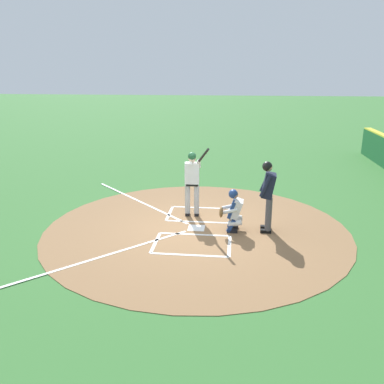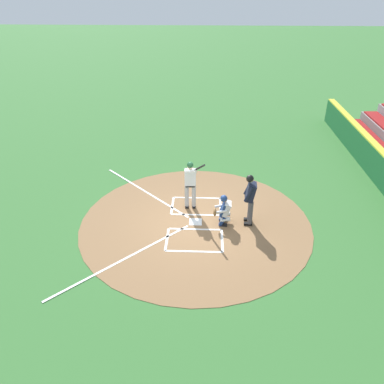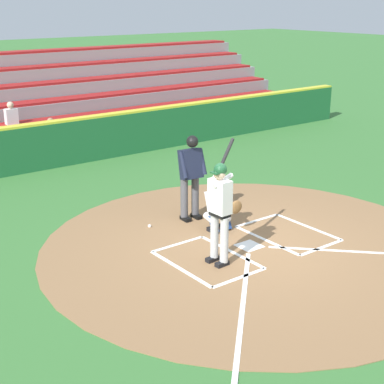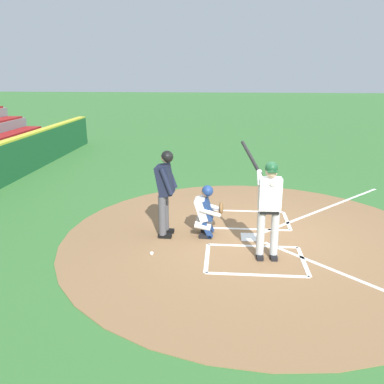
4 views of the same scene
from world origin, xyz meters
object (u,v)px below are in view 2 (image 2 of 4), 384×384
baseball (249,207)px  plate_umpire (250,196)px  catcher (224,209)px  batter (191,182)px

baseball → plate_umpire: bearing=171.7°
catcher → baseball: bearing=-43.8°
batter → baseball: batter is taller
plate_umpire → baseball: bearing=-8.3°
batter → plate_umpire: 2.24m
catcher → plate_umpire: bearing=-84.7°
catcher → baseball: (1.05, -1.01, -0.55)m
batter → plate_umpire: size_ratio=1.14×
plate_umpire → baseball: (0.97, -0.14, -1.04)m
batter → catcher: 1.62m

